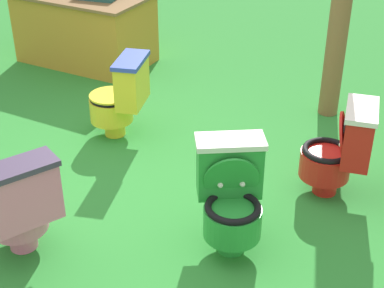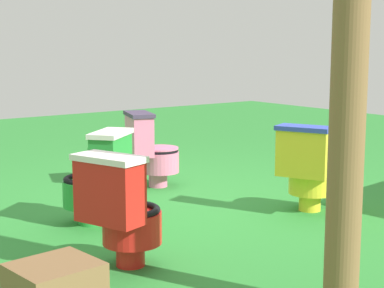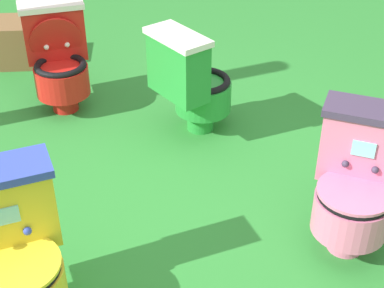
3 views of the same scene
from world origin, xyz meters
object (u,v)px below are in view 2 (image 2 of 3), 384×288
Objects in this scene: toilet_yellow at (308,168)px; wooden_post at (348,91)px; toilet_pink at (151,149)px; lemon_bucket at (320,165)px; toilet_red at (122,210)px; toilet_green at (98,177)px.

toilet_yellow is 0.32× the size of wooden_post.
wooden_post is at bearing 4.21° from toilet_pink.
toilet_pink reaches higher than lemon_bucket.
toilet_yellow and toilet_red have the same top height.
toilet_green is (1.01, 0.83, 0.00)m from toilet_pink.
toilet_pink is at bearing -0.07° from toilet_green.
toilet_yellow is 1.48m from lemon_bucket.
toilet_yellow and toilet_green have the same top height.
toilet_red is 1.00× the size of toilet_green.
toilet_red and toilet_green have the same top height.
toilet_pink is at bearing 175.11° from toilet_yellow.
toilet_yellow is 1.89m from toilet_red.
toilet_green is 2.29m from wooden_post.
toilet_pink is at bearing 123.77° from toilet_red.
toilet_yellow and toilet_pink have the same top height.
lemon_bucket is (-1.67, 0.64, -0.25)m from toilet_pink.
toilet_pink is (0.52, -1.54, 0.00)m from toilet_yellow.
wooden_post is 3.53m from lemon_bucket.
toilet_green is at bearing -83.64° from wooden_post.
toilet_yellow is 2.08m from wooden_post.
toilet_red is at bearing -149.70° from toilet_green.
toilet_red is 0.99m from toilet_green.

